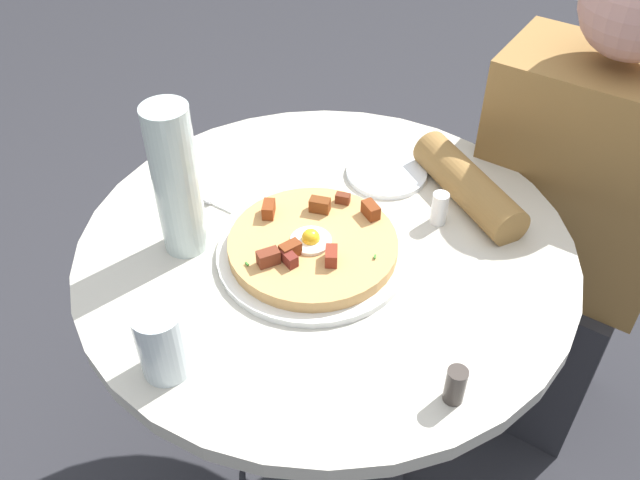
{
  "coord_description": "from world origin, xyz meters",
  "views": [
    {
      "loc": [
        -0.46,
        0.71,
        1.5
      ],
      "look_at": [
        -0.0,
        0.02,
        0.75
      ],
      "focal_mm": 38.52,
      "sensor_mm": 36.0,
      "label": 1
    }
  ],
  "objects_px": {
    "person_seated": "(560,246)",
    "pizza_plate": "(314,253)",
    "knife": "(239,177)",
    "water_glass": "(162,342)",
    "breakfast_pizza": "(313,244)",
    "pepper_shaker": "(455,385)",
    "bread_plate": "(387,173)",
    "fork": "(224,170)",
    "water_bottle": "(176,181)",
    "salt_shaker": "(439,208)",
    "dining_table": "(325,312)"
  },
  "relations": [
    {
      "from": "water_bottle",
      "to": "breakfast_pizza",
      "type": "bearing_deg",
      "value": -153.83
    },
    {
      "from": "fork",
      "to": "water_bottle",
      "type": "bearing_deg",
      "value": 22.68
    },
    {
      "from": "breakfast_pizza",
      "to": "pepper_shaker",
      "type": "distance_m",
      "value": 0.33
    },
    {
      "from": "bread_plate",
      "to": "pepper_shaker",
      "type": "height_order",
      "value": "pepper_shaker"
    },
    {
      "from": "pepper_shaker",
      "to": "person_seated",
      "type": "bearing_deg",
      "value": -88.19
    },
    {
      "from": "knife",
      "to": "water_glass",
      "type": "distance_m",
      "value": 0.44
    },
    {
      "from": "dining_table",
      "to": "knife",
      "type": "distance_m",
      "value": 0.29
    },
    {
      "from": "knife",
      "to": "pizza_plate",
      "type": "bearing_deg",
      "value": 68.78
    },
    {
      "from": "water_glass",
      "to": "pepper_shaker",
      "type": "relative_size",
      "value": 1.94
    },
    {
      "from": "dining_table",
      "to": "water_bottle",
      "type": "bearing_deg",
      "value": 34.9
    },
    {
      "from": "water_bottle",
      "to": "salt_shaker",
      "type": "xyz_separation_m",
      "value": [
        -0.32,
        -0.28,
        -0.1
      ]
    },
    {
      "from": "person_seated",
      "to": "pizza_plate",
      "type": "distance_m",
      "value": 0.63
    },
    {
      "from": "breakfast_pizza",
      "to": "water_glass",
      "type": "distance_m",
      "value": 0.3
    },
    {
      "from": "fork",
      "to": "salt_shaker",
      "type": "height_order",
      "value": "salt_shaker"
    },
    {
      "from": "dining_table",
      "to": "fork",
      "type": "distance_m",
      "value": 0.32
    },
    {
      "from": "pepper_shaker",
      "to": "fork",
      "type": "bearing_deg",
      "value": -20.95
    },
    {
      "from": "water_glass",
      "to": "pepper_shaker",
      "type": "height_order",
      "value": "water_glass"
    },
    {
      "from": "breakfast_pizza",
      "to": "pepper_shaker",
      "type": "relative_size",
      "value": 4.74
    },
    {
      "from": "pepper_shaker",
      "to": "bread_plate",
      "type": "bearing_deg",
      "value": -50.24
    },
    {
      "from": "person_seated",
      "to": "water_glass",
      "type": "xyz_separation_m",
      "value": [
        0.33,
        0.81,
        0.28
      ]
    },
    {
      "from": "breakfast_pizza",
      "to": "bread_plate",
      "type": "distance_m",
      "value": 0.26
    },
    {
      "from": "bread_plate",
      "to": "knife",
      "type": "distance_m",
      "value": 0.27
    },
    {
      "from": "person_seated",
      "to": "water_bottle",
      "type": "bearing_deg",
      "value": 51.48
    },
    {
      "from": "water_bottle",
      "to": "dining_table",
      "type": "bearing_deg",
      "value": -145.1
    },
    {
      "from": "fork",
      "to": "pizza_plate",
      "type": "bearing_deg",
      "value": 71.43
    },
    {
      "from": "person_seated",
      "to": "knife",
      "type": "height_order",
      "value": "person_seated"
    },
    {
      "from": "dining_table",
      "to": "bread_plate",
      "type": "height_order",
      "value": "bread_plate"
    },
    {
      "from": "dining_table",
      "to": "pepper_shaker",
      "type": "relative_size",
      "value": 14.34
    },
    {
      "from": "water_glass",
      "to": "water_bottle",
      "type": "height_order",
      "value": "water_bottle"
    },
    {
      "from": "bread_plate",
      "to": "water_bottle",
      "type": "xyz_separation_m",
      "value": [
        0.18,
        0.35,
        0.13
      ]
    },
    {
      "from": "fork",
      "to": "water_glass",
      "type": "relative_size",
      "value": 1.61
    },
    {
      "from": "person_seated",
      "to": "fork",
      "type": "bearing_deg",
      "value": 36.82
    },
    {
      "from": "bread_plate",
      "to": "fork",
      "type": "relative_size",
      "value": 0.83
    },
    {
      "from": "dining_table",
      "to": "person_seated",
      "type": "xyz_separation_m",
      "value": [
        -0.29,
        -0.47,
        -0.05
      ]
    },
    {
      "from": "bread_plate",
      "to": "person_seated",
      "type": "bearing_deg",
      "value": -139.8
    },
    {
      "from": "pizza_plate",
      "to": "breakfast_pizza",
      "type": "height_order",
      "value": "breakfast_pizza"
    },
    {
      "from": "water_glass",
      "to": "salt_shaker",
      "type": "distance_m",
      "value": 0.52
    },
    {
      "from": "knife",
      "to": "water_bottle",
      "type": "xyz_separation_m",
      "value": [
        -0.04,
        0.19,
        0.12
      ]
    },
    {
      "from": "person_seated",
      "to": "pizza_plate",
      "type": "xyz_separation_m",
      "value": [
        0.29,
        0.51,
        0.23
      ]
    },
    {
      "from": "dining_table",
      "to": "knife",
      "type": "bearing_deg",
      "value": -13.5
    },
    {
      "from": "bread_plate",
      "to": "breakfast_pizza",
      "type": "bearing_deg",
      "value": 92.04
    },
    {
      "from": "fork",
      "to": "water_bottle",
      "type": "distance_m",
      "value": 0.24
    },
    {
      "from": "breakfast_pizza",
      "to": "dining_table",
      "type": "bearing_deg",
      "value": -88.63
    },
    {
      "from": "fork",
      "to": "bread_plate",
      "type": "bearing_deg",
      "value": 123.37
    },
    {
      "from": "knife",
      "to": "salt_shaker",
      "type": "xyz_separation_m",
      "value": [
        -0.36,
        -0.1,
        0.02
      ]
    },
    {
      "from": "water_glass",
      "to": "water_bottle",
      "type": "relative_size",
      "value": 0.43
    },
    {
      "from": "bread_plate",
      "to": "pepper_shaker",
      "type": "relative_size",
      "value": 2.6
    },
    {
      "from": "fork",
      "to": "person_seated",
      "type": "bearing_deg",
      "value": 127.72
    },
    {
      "from": "fork",
      "to": "pepper_shaker",
      "type": "height_order",
      "value": "pepper_shaker"
    },
    {
      "from": "breakfast_pizza",
      "to": "bread_plate",
      "type": "relative_size",
      "value": 1.82
    }
  ]
}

